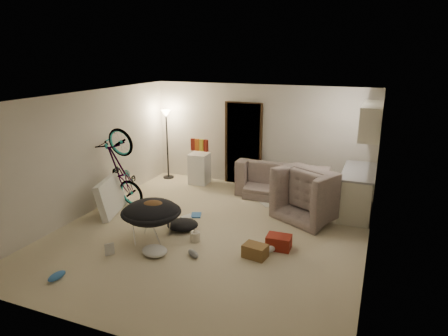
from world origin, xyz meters
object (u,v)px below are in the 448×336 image
at_px(sofa, 283,183).
at_px(tv_box, 111,196).
at_px(floor_lamp, 167,129).
at_px(bicycle, 122,186).
at_px(kitchen_counter, 357,193).
at_px(drink_case_a, 255,251).
at_px(armchair, 317,198).
at_px(mini_fridge, 199,168).
at_px(saucer_chair, 151,217).
at_px(drink_case_b, 279,242).
at_px(juicer, 195,236).

relative_size(sofa, tv_box, 1.89).
height_order(floor_lamp, bicycle, floor_lamp).
xyz_separation_m(sofa, tv_box, (-3.07, -2.35, 0.06)).
distance_m(kitchen_counter, drink_case_a, 2.94).
relative_size(armchair, mini_fridge, 1.53).
distance_m(sofa, drink_case_a, 3.05).
distance_m(saucer_chair, drink_case_a, 1.92).
xyz_separation_m(bicycle, drink_case_a, (3.35, -1.07, -0.36)).
bearing_deg(tv_box, kitchen_counter, 5.26).
bearing_deg(floor_lamp, drink_case_b, -36.79).
relative_size(armchair, drink_case_a, 3.13).
relative_size(floor_lamp, saucer_chair, 1.72).
height_order(kitchen_counter, mini_fridge, kitchen_counter).
distance_m(sofa, bicycle, 3.65).
height_order(sofa, bicycle, bicycle).
bearing_deg(kitchen_counter, juicer, -136.14).
relative_size(armchair, saucer_chair, 1.13).
bearing_deg(floor_lamp, kitchen_counter, -7.66).
bearing_deg(drink_case_b, tv_box, 174.05).
bearing_deg(armchair, mini_fridge, 10.46).
height_order(saucer_chair, drink_case_b, saucer_chair).
bearing_deg(saucer_chair, kitchen_counter, 39.46).
bearing_deg(sofa, kitchen_counter, 164.10).
xyz_separation_m(tv_box, drink_case_a, (3.35, -0.68, -0.26)).
bearing_deg(juicer, armchair, 47.49).
distance_m(kitchen_counter, tv_box, 5.10).
distance_m(kitchen_counter, armchair, 0.89).
relative_size(armchair, juicer, 4.73).
bearing_deg(armchair, kitchen_counter, -118.16).
xyz_separation_m(floor_lamp, tv_box, (0.10, -2.55, -0.94)).
height_order(saucer_chair, juicer, saucer_chair).
height_order(drink_case_b, juicer, juicer).
bearing_deg(mini_fridge, juicer, -68.69).
bearing_deg(saucer_chair, mini_fridge, 100.53).
bearing_deg(bicycle, floor_lamp, 8.23).
bearing_deg(floor_lamp, armchair, -15.54).
height_order(kitchen_counter, juicer, kitchen_counter).
xyz_separation_m(floor_lamp, juicer, (2.29, -3.09, -1.20)).
distance_m(floor_lamp, bicycle, 2.32).
xyz_separation_m(kitchen_counter, drink_case_b, (-1.09, -2.15, -0.32)).
height_order(sofa, saucer_chair, saucer_chair).
bearing_deg(tv_box, drink_case_a, -28.08).
bearing_deg(mini_fridge, saucer_chair, -82.13).
bearing_deg(bicycle, juicer, -107.26).
relative_size(bicycle, saucer_chair, 1.70).
bearing_deg(drink_case_a, mini_fridge, 137.05).
xyz_separation_m(floor_lamp, mini_fridge, (0.97, -0.10, -0.92)).
bearing_deg(sofa, floor_lamp, -4.36).
distance_m(armchair, tv_box, 4.23).
distance_m(floor_lamp, armchair, 4.34).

